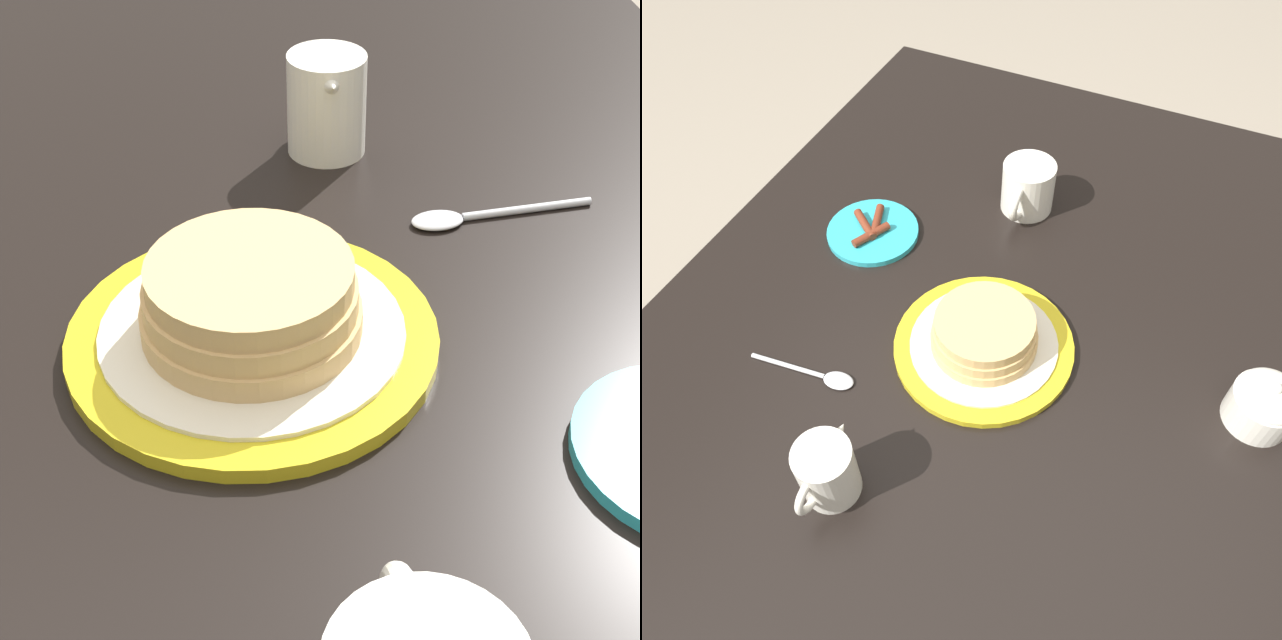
% 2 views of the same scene
% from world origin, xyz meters
% --- Properties ---
extents(ground_plane, '(8.00, 8.00, 0.00)m').
position_xyz_m(ground_plane, '(0.00, 0.00, 0.00)').
color(ground_plane, gray).
extents(dining_table, '(1.51, 1.06, 0.72)m').
position_xyz_m(dining_table, '(0.00, 0.00, 0.63)').
color(dining_table, black).
rests_on(dining_table, ground_plane).
extents(pancake_plate, '(0.27, 0.27, 0.07)m').
position_xyz_m(pancake_plate, '(-0.04, -0.02, 0.75)').
color(pancake_plate, gold).
rests_on(pancake_plate, dining_table).
extents(side_plate_bacon, '(0.16, 0.16, 0.02)m').
position_xyz_m(side_plate_bacon, '(-0.18, -0.29, 0.73)').
color(side_plate_bacon, '#2DADBC').
rests_on(side_plate_bacon, dining_table).
extents(coffee_mug, '(0.12, 0.09, 0.09)m').
position_xyz_m(coffee_mug, '(-0.35, -0.07, 0.77)').
color(coffee_mug, silver).
rests_on(coffee_mug, dining_table).
extents(creamer_pitcher, '(0.12, 0.07, 0.10)m').
position_xyz_m(creamer_pitcher, '(0.24, -0.10, 0.77)').
color(creamer_pitcher, silver).
rests_on(creamer_pitcher, dining_table).
extents(sugar_bowl, '(0.09, 0.09, 0.08)m').
position_xyz_m(sugar_bowl, '(-0.09, 0.37, 0.76)').
color(sugar_bowl, silver).
rests_on(sugar_bowl, dining_table).
extents(spoon, '(0.04, 0.16, 0.01)m').
position_xyz_m(spoon, '(0.11, -0.21, 0.73)').
color(spoon, silver).
rests_on(spoon, dining_table).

